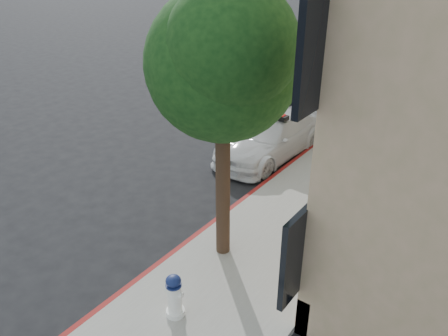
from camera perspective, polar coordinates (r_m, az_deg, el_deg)
ground at (r=12.70m, az=-5.38°, el=-1.84°), size 120.00×120.00×0.00m
sidewalk at (r=19.60m, az=23.01°, el=7.06°), size 3.20×50.00×0.15m
curb_strip at (r=19.96m, az=18.77°, el=8.14°), size 0.12×50.00×0.15m
tree_near at (r=7.91m, az=-0.06°, el=13.45°), size 2.92×2.82×5.62m
tree_mid at (r=15.05m, az=19.21°, el=18.28°), size 2.77×2.64×5.43m
police_car at (r=14.07m, az=6.13°, el=4.17°), size 2.09×4.64×1.47m
parked_car_mid at (r=19.99m, az=11.83°, el=11.15°), size 2.15×4.67×1.55m
parked_car_far at (r=26.71m, az=22.40°, el=13.77°), size 1.79×4.77×1.56m
fire_hydrant at (r=8.14m, az=-6.50°, el=-16.30°), size 0.37×0.34×0.89m
traffic_cone at (r=11.58m, az=14.10°, el=-3.09°), size 0.44×0.44×0.64m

